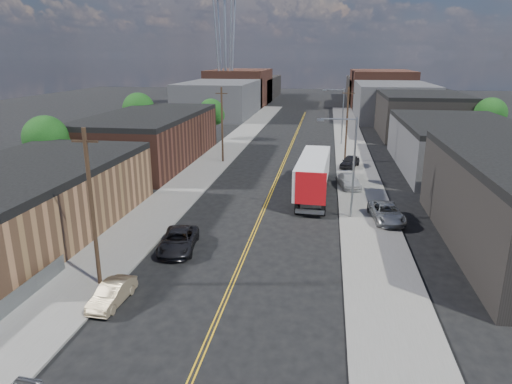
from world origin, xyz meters
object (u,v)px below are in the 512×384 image
(car_right_lot_b, at_px, (349,181))
(car_right_lot_c, at_px, (350,162))
(car_left_b, at_px, (112,294))
(semi_truck, at_px, (313,171))
(car_right_lot_a, at_px, (387,212))
(car_left_c, at_px, (178,241))

(car_right_lot_b, xyz_separation_m, car_right_lot_c, (0.48, 9.34, 0.05))
(car_left_b, height_order, car_right_lot_b, car_right_lot_b)
(car_left_b, height_order, car_right_lot_c, car_right_lot_c)
(semi_truck, height_order, car_right_lot_c, semi_truck)
(car_right_lot_b, bearing_deg, car_right_lot_a, -86.14)
(semi_truck, relative_size, car_left_b, 4.13)
(car_left_c, height_order, car_right_lot_a, car_right_lot_a)
(car_left_c, bearing_deg, car_right_lot_c, 56.49)
(semi_truck, bearing_deg, car_left_b, -111.08)
(car_left_c, distance_m, car_right_lot_a, 18.10)
(car_left_b, relative_size, car_right_lot_a, 0.73)
(car_left_c, relative_size, car_right_lot_a, 1.00)
(semi_truck, height_order, car_right_lot_b, semi_truck)
(car_left_b, bearing_deg, car_right_lot_c, 70.32)
(car_right_lot_c, bearing_deg, car_left_b, -94.73)
(car_right_lot_b, bearing_deg, car_left_c, -136.46)
(car_left_c, distance_m, car_right_lot_b, 22.94)
(semi_truck, relative_size, car_left_c, 2.99)
(car_right_lot_a, relative_size, car_right_lot_b, 1.13)
(semi_truck, distance_m, car_left_c, 19.00)
(car_left_c, bearing_deg, car_right_lot_b, 47.31)
(semi_truck, distance_m, car_right_lot_c, 12.52)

